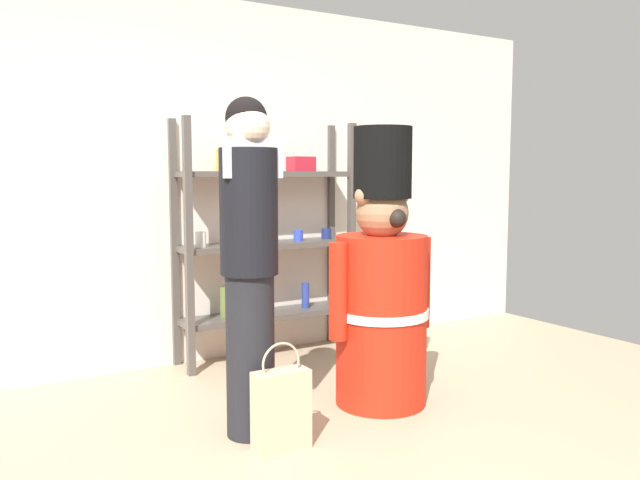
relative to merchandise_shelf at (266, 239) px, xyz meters
name	(u,v)px	position (x,y,z in m)	size (l,w,h in m)	color
ground_plane	(361,478)	(-0.52, -1.98, -0.88)	(6.40, 6.40, 0.00)	tan
back_wall	(187,182)	(-0.52, 0.22, 0.42)	(6.40, 0.12, 2.60)	silver
merchandise_shelf	(266,239)	(0.00, 0.00, 0.00)	(1.35, 0.35, 1.74)	#4C4742
teddy_bear_guard	(382,291)	(0.13, -1.24, -0.20)	(0.71, 0.55, 1.63)	red
person_shopper	(249,256)	(-0.73, -1.28, 0.06)	(0.31, 0.30, 1.74)	black
shopping_bag	(281,409)	(-0.68, -1.52, -0.67)	(0.28, 0.13, 0.54)	#C1AD89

